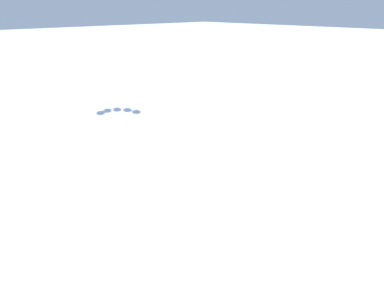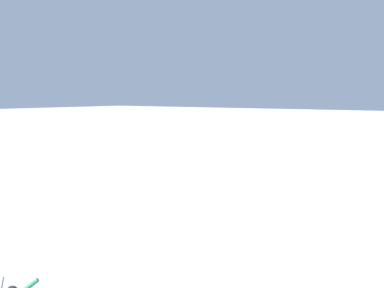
{
  "view_description": "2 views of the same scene",
  "coord_description": "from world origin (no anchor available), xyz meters",
  "views": [
    {
      "loc": [
        4.67,
        2.81,
        8.57
      ],
      "look_at": [
        -2.01,
        -4.21,
        5.15
      ],
      "focal_mm": 37.04,
      "sensor_mm": 36.0,
      "label": 1
    },
    {
      "loc": [
        -6.41,
        3.65,
        5.15
      ],
      "look_at": [
        -1.38,
        -3.39,
        4.13
      ],
      "focal_mm": 38.21,
      "sensor_mm": 36.0,
      "label": 2
    }
  ],
  "objects": []
}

